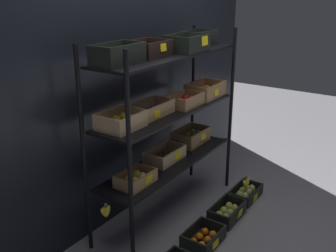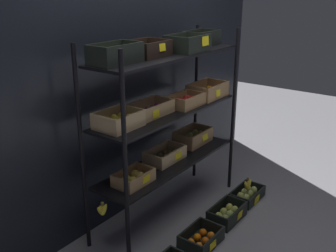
{
  "view_description": "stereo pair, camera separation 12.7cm",
  "coord_description": "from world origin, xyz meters",
  "px_view_note": "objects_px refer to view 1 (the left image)",
  "views": [
    {
      "loc": [
        -2.52,
        -1.73,
        1.94
      ],
      "look_at": [
        0.0,
        0.0,
        0.83
      ],
      "focal_mm": 41.59,
      "sensor_mm": 36.0,
      "label": 1
    },
    {
      "loc": [
        -2.45,
        -1.83,
        1.94
      ],
      "look_at": [
        0.0,
        0.0,
        0.83
      ],
      "focal_mm": 41.59,
      "sensor_mm": 36.0,
      "label": 2
    }
  ],
  "objects_px": {
    "crate_ground_tangerine": "(203,238)",
    "crate_ground_right_pear": "(245,193)",
    "banana_bunch_loose": "(246,183)",
    "crate_ground_pear": "(227,213)",
    "display_rack": "(168,105)"
  },
  "relations": [
    {
      "from": "crate_ground_tangerine",
      "to": "banana_bunch_loose",
      "type": "relative_size",
      "value": 2.46
    },
    {
      "from": "crate_ground_tangerine",
      "to": "crate_ground_right_pear",
      "type": "bearing_deg",
      "value": 0.92
    },
    {
      "from": "crate_ground_pear",
      "to": "crate_ground_right_pear",
      "type": "bearing_deg",
      "value": 1.65
    },
    {
      "from": "crate_ground_pear",
      "to": "crate_ground_right_pear",
      "type": "height_order",
      "value": "crate_ground_pear"
    },
    {
      "from": "crate_ground_pear",
      "to": "crate_ground_right_pear",
      "type": "distance_m",
      "value": 0.42
    },
    {
      "from": "crate_ground_pear",
      "to": "banana_bunch_loose",
      "type": "distance_m",
      "value": 0.42
    },
    {
      "from": "crate_ground_tangerine",
      "to": "banana_bunch_loose",
      "type": "bearing_deg",
      "value": 0.62
    },
    {
      "from": "display_rack",
      "to": "banana_bunch_loose",
      "type": "height_order",
      "value": "display_rack"
    },
    {
      "from": "display_rack",
      "to": "crate_ground_tangerine",
      "type": "distance_m",
      "value": 1.11
    },
    {
      "from": "display_rack",
      "to": "crate_ground_tangerine",
      "type": "xyz_separation_m",
      "value": [
        -0.22,
        -0.49,
        -0.97
      ]
    },
    {
      "from": "crate_ground_right_pear",
      "to": "banana_bunch_loose",
      "type": "xyz_separation_m",
      "value": [
        -0.02,
        -0.0,
        0.11
      ]
    },
    {
      "from": "display_rack",
      "to": "crate_ground_pear",
      "type": "distance_m",
      "value": 1.09
    },
    {
      "from": "banana_bunch_loose",
      "to": "crate_ground_pear",
      "type": "bearing_deg",
      "value": -178.93
    },
    {
      "from": "crate_ground_pear",
      "to": "crate_ground_right_pear",
      "type": "relative_size",
      "value": 1.0
    },
    {
      "from": "crate_ground_right_pear",
      "to": "banana_bunch_loose",
      "type": "relative_size",
      "value": 2.64
    }
  ]
}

